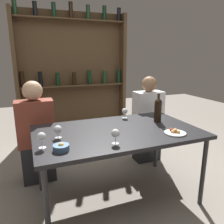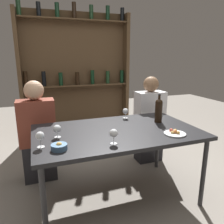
% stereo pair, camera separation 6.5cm
% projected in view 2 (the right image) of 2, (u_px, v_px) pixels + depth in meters
% --- Properties ---
extents(ground_plane, '(10.00, 10.00, 0.00)m').
position_uv_depth(ground_plane, '(117.00, 196.00, 2.33)').
color(ground_plane, gray).
extents(dining_table, '(1.59, 0.95, 0.75)m').
position_uv_depth(dining_table, '(117.00, 135.00, 2.16)').
color(dining_table, black).
rests_on(dining_table, ground_plane).
extents(wine_rack_wall, '(1.92, 0.21, 2.30)m').
position_uv_depth(wine_rack_wall, '(76.00, 73.00, 3.86)').
color(wine_rack_wall, '#4C3823').
rests_on(wine_rack_wall, ground_plane).
extents(wine_bottle, '(0.08, 0.08, 0.31)m').
position_uv_depth(wine_bottle, '(159.00, 109.00, 2.38)').
color(wine_bottle, black).
rests_on(wine_bottle, dining_table).
extents(wine_glass_0, '(0.07, 0.07, 0.13)m').
position_uv_depth(wine_glass_0, '(40.00, 136.00, 1.72)').
color(wine_glass_0, silver).
rests_on(wine_glass_0, dining_table).
extents(wine_glass_1, '(0.07, 0.07, 0.12)m').
position_uv_depth(wine_glass_1, '(57.00, 129.00, 1.94)').
color(wine_glass_1, silver).
rests_on(wine_glass_1, dining_table).
extents(wine_glass_2, '(0.07, 0.07, 0.12)m').
position_uv_depth(wine_glass_2, '(125.00, 111.00, 2.54)').
color(wine_glass_2, silver).
rests_on(wine_glass_2, dining_table).
extents(wine_glass_3, '(0.07, 0.07, 0.13)m').
position_uv_depth(wine_glass_3, '(114.00, 134.00, 1.79)').
color(wine_glass_3, silver).
rests_on(wine_glass_3, dining_table).
extents(food_plate_0, '(0.20, 0.20, 0.04)m').
position_uv_depth(food_plate_0, '(175.00, 133.00, 2.03)').
color(food_plate_0, silver).
rests_on(food_plate_0, dining_table).
extents(snack_bowl, '(0.13, 0.13, 0.06)m').
position_uv_depth(snack_bowl, '(59.00, 147.00, 1.69)').
color(snack_bowl, '#4C7299').
rests_on(snack_bowl, dining_table).
extents(seated_person_left, '(0.41, 0.22, 1.19)m').
position_uv_depth(seated_person_left, '(38.00, 135.00, 2.54)').
color(seated_person_left, '#26262B').
rests_on(seated_person_left, ground_plane).
extents(seated_person_right, '(0.39, 0.22, 1.19)m').
position_uv_depth(seated_person_right, '(149.00, 122.00, 3.02)').
color(seated_person_right, '#26262B').
rests_on(seated_person_right, ground_plane).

